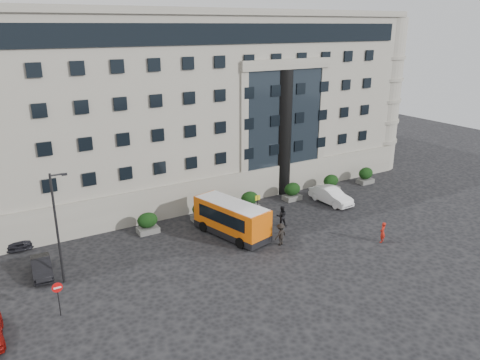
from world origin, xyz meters
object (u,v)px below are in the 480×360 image
object	(u,v)px
red_truck	(23,199)
bus_stop_sign	(258,204)
no_entry_sign	(58,292)
pedestrian_c	(281,234)
pedestrian_b	(282,216)
pedestrian_a	(383,232)
white_taxi	(331,196)
hedge_d	(292,191)
parked_car_c	(16,232)
street_lamp	(57,225)
hedge_f	(366,175)
hedge_a	(148,223)
hedge_e	(331,183)
hedge_c	(249,201)
parked_car_b	(42,267)
hedge_b	(202,211)
minibus	(232,218)

from	to	relation	value
red_truck	bus_stop_sign	bearing A→B (deg)	-47.44
no_entry_sign	pedestrian_c	xyz separation A→B (m)	(17.46, 1.01, -0.72)
pedestrian_b	pedestrian_a	bearing A→B (deg)	156.02
white_taxi	hedge_d	bearing A→B (deg)	131.69
pedestrian_a	pedestrian_c	xyz separation A→B (m)	(-7.50, 3.96, 0.05)
parked_car_c	pedestrian_c	world-z (taller)	pedestrian_c
no_entry_sign	street_lamp	bearing A→B (deg)	75.28
hedge_f	street_lamp	bearing A→B (deg)	-171.95
hedge_a	parked_car_c	bearing A→B (deg)	157.23
hedge_e	pedestrian_a	xyz separation A→B (m)	(-4.83, -11.79, -0.05)
hedge_c	white_taxi	world-z (taller)	hedge_c
no_entry_sign	red_truck	world-z (taller)	red_truck
white_taxi	pedestrian_a	xyz separation A→B (m)	(-2.39, -9.02, 0.07)
hedge_d	parked_car_b	distance (m)	24.89
bus_stop_sign	pedestrian_b	world-z (taller)	bus_stop_sign
hedge_d	parked_car_c	bearing A→B (deg)	170.72
red_truck	white_taxi	bearing A→B (deg)	-37.28
hedge_e	pedestrian_a	size ratio (longest dim) A/B	1.04
hedge_a	red_truck	xyz separation A→B (m)	(-8.53, 10.57, 0.45)
red_truck	hedge_e	bearing A→B (deg)	-30.70
hedge_d	pedestrian_a	distance (m)	11.80
hedge_e	pedestrian_b	size ratio (longest dim) A/B	0.94
hedge_c	white_taxi	xyz separation A→B (m)	(7.95, -2.78, -0.12)
hedge_b	hedge_c	size ratio (longest dim) A/B	1.00
hedge_f	street_lamp	size ratio (longest dim) A/B	0.23
hedge_a	street_lamp	distance (m)	9.89
street_lamp	white_taxi	distance (m)	26.61
street_lamp	pedestrian_a	distance (m)	25.15
hedge_b	bus_stop_sign	xyz separation A→B (m)	(4.30, -2.80, 0.80)
street_lamp	hedge_b	bearing A→B (deg)	20.07
bus_stop_sign	minibus	size ratio (longest dim) A/B	0.34
red_truck	minibus	bearing A→B (deg)	-56.38
hedge_b	no_entry_sign	size ratio (longest dim) A/B	0.79
minibus	red_truck	size ratio (longest dim) A/B	1.41
hedge_f	pedestrian_a	size ratio (longest dim) A/B	1.04
bus_stop_sign	pedestrian_c	size ratio (longest dim) A/B	1.35
no_entry_sign	pedestrian_c	bearing A→B (deg)	3.30
hedge_c	hedge_f	world-z (taller)	same
pedestrian_b	white_taxi	bearing A→B (deg)	-135.80
hedge_a	hedge_b	world-z (taller)	same
hedge_d	pedestrian_a	xyz separation A→B (m)	(0.37, -11.79, -0.05)
hedge_e	minibus	distance (m)	15.43
parked_car_b	parked_car_c	distance (m)	7.16
hedge_f	minibus	xyz separation A→B (m)	(-20.04, -4.18, 0.71)
no_entry_sign	parked_car_c	size ratio (longest dim) A/B	0.44
minibus	red_truck	distance (m)	20.68
no_entry_sign	pedestrian_a	size ratio (longest dim) A/B	1.32
bus_stop_sign	parked_car_b	bearing A→B (deg)	-179.57
street_lamp	parked_car_b	world-z (taller)	street_lamp
hedge_b	minibus	world-z (taller)	minibus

